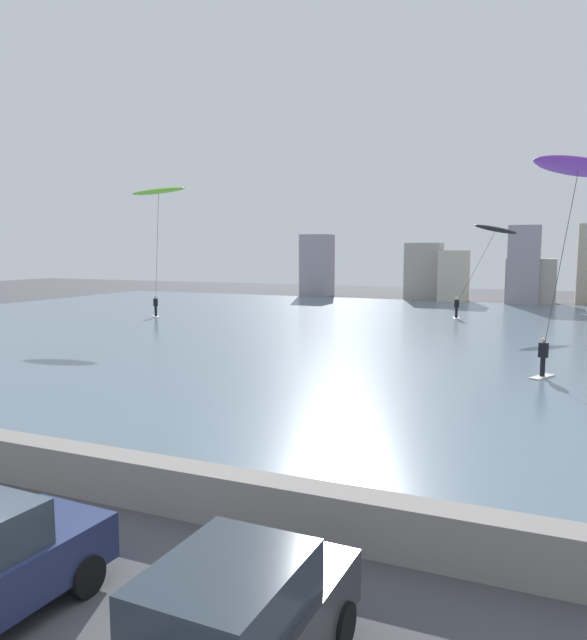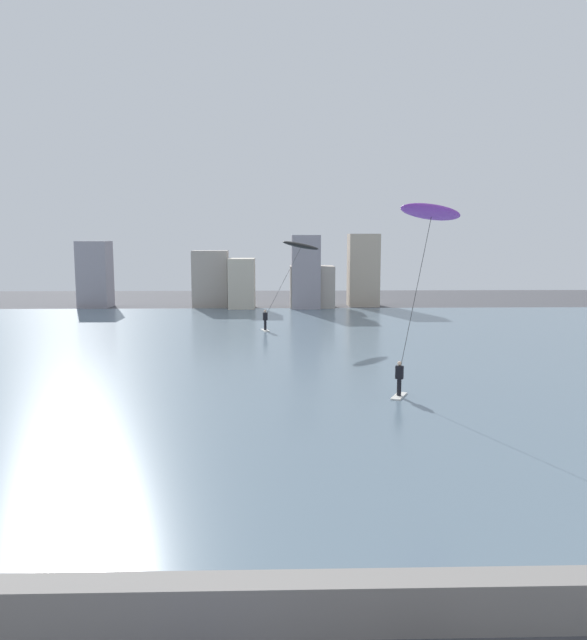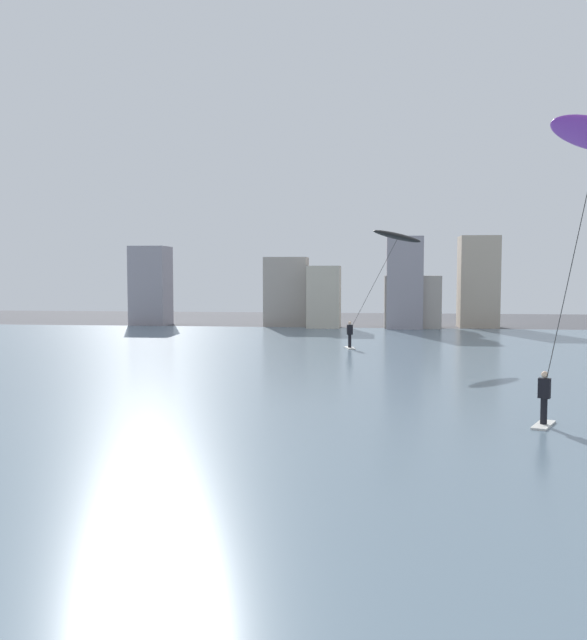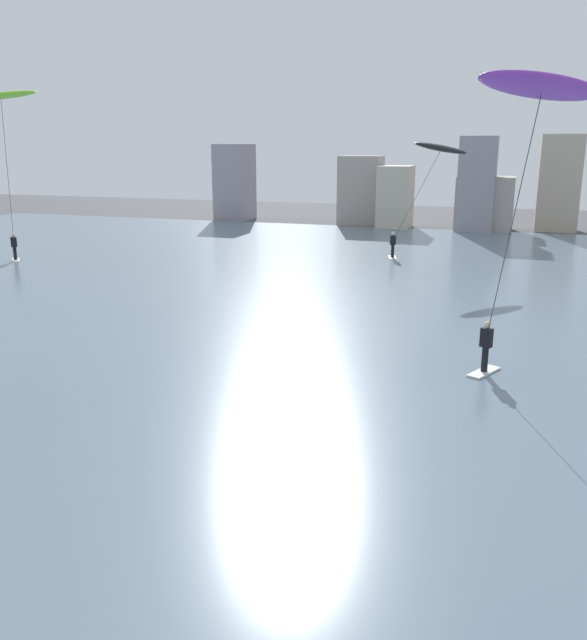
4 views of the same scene
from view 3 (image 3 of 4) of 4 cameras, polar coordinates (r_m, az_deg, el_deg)
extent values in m
cube|color=slate|center=(31.51, 4.09, -4.50)|extent=(84.00, 52.00, 0.10)
cube|color=gray|center=(62.76, -11.76, 2.80)|extent=(3.15, 3.25, 7.01)
cube|color=#A89E93|center=(59.86, -0.60, 2.35)|extent=(3.72, 2.58, 6.01)
cube|color=beige|center=(57.80, 2.56, 1.91)|extent=(2.69, 3.53, 5.24)
cube|color=gray|center=(57.47, 9.18, 3.04)|extent=(2.91, 3.22, 7.63)
cube|color=#A89E93|center=(58.43, 9.80, 1.48)|extent=(4.59, 3.74, 4.43)
cube|color=#B7A893|center=(60.71, 15.09, 3.07)|extent=(3.26, 2.99, 7.78)
cube|color=silver|center=(41.69, 4.69, -2.32)|extent=(0.76, 1.46, 0.06)
cylinder|color=black|center=(41.65, 4.69, -1.75)|extent=(0.20, 0.20, 0.78)
cube|color=black|center=(41.59, 4.70, -0.80)|extent=(0.38, 0.29, 0.60)
sphere|color=beige|center=(41.55, 4.70, -0.24)|extent=(0.20, 0.20, 0.20)
cylinder|color=#333333|center=(40.75, 6.61, 2.83)|extent=(2.77, 1.39, 5.43)
ellipsoid|color=black|center=(40.14, 8.62, 6.88)|extent=(3.36, 2.77, 1.02)
cube|color=silver|center=(22.07, 20.03, -8.18)|extent=(1.00, 1.45, 0.06)
cylinder|color=black|center=(21.99, 20.06, -7.11)|extent=(0.20, 0.20, 0.78)
cube|color=black|center=(21.87, 20.10, -5.34)|extent=(0.40, 0.34, 0.60)
sphere|color=beige|center=(21.81, 20.13, -4.27)|extent=(0.20, 0.20, 0.20)
cylinder|color=#333333|center=(21.04, 21.98, 3.74)|extent=(0.95, 1.42, 7.04)
camera|label=1|loc=(7.78, 142.49, 1.78)|focal=34.04mm
camera|label=2|loc=(6.75, -169.23, 18.77)|focal=34.45mm
camera|label=4|loc=(6.06, 90.00, 21.79)|focal=37.04mm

